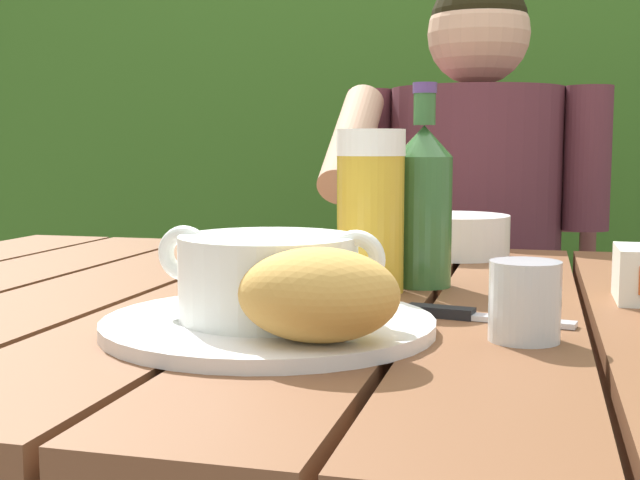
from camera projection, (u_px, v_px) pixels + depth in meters
name	position (u px, v px, depth m)	size (l,w,h in m)	color
dining_table	(356.00, 381.00, 0.91)	(1.39, 0.96, 0.77)	brown
hedge_backdrop	(545.00, 92.00, 2.58)	(3.35, 0.88, 2.54)	#34601E
chair_near_diner	(477.00, 362.00, 1.80)	(0.49, 0.48, 0.98)	brown
person_eating	(471.00, 254.00, 1.58)	(0.48, 0.47, 1.25)	#562A33
serving_plate	(269.00, 325.00, 0.74)	(0.29, 0.29, 0.01)	white
soup_bowl	(268.00, 275.00, 0.73)	(0.21, 0.16, 0.08)	white
bread_roll	(319.00, 295.00, 0.64)	(0.13, 0.10, 0.07)	gold
beer_glass	(371.00, 211.00, 0.93)	(0.08, 0.08, 0.18)	gold
beer_bottle	(423.00, 203.00, 0.96)	(0.07, 0.07, 0.23)	#346230
water_glass_small	(525.00, 301.00, 0.70)	(0.06, 0.06, 0.07)	silver
table_knife	(471.00, 315.00, 0.79)	(0.16, 0.05, 0.01)	silver
diner_bowl	(455.00, 236.00, 1.23)	(0.16, 0.16, 0.06)	white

